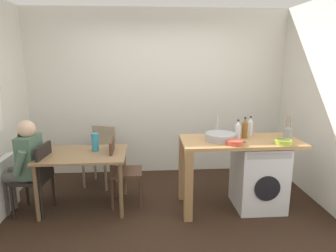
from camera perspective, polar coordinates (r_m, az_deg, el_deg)
name	(u,v)px	position (r m, az deg, el deg)	size (l,w,h in m)	color
ground_plane	(165,222)	(3.86, -0.50, -17.46)	(5.46, 5.46, 0.00)	black
wall_back	(158,93)	(5.11, -1.82, 6.16)	(4.60, 0.10, 2.70)	silver
radiator	(0,190)	(4.35, -28.90, -10.36)	(0.10, 0.80, 0.70)	white
dining_table	(83,160)	(4.09, -15.62, -6.22)	(1.10, 0.76, 0.74)	olive
chair_person_seat	(37,175)	(4.18, -23.23, -8.38)	(0.45, 0.45, 0.90)	black
chair_opposite	(121,168)	(4.11, -8.80, -7.78)	(0.40, 0.40, 0.90)	#4C3323
chair_spare_by_wall	(101,152)	(4.83, -12.33, -4.77)	(0.51, 0.51, 0.90)	gray
seated_person	(23,162)	(4.20, -25.41, -6.12)	(0.52, 0.53, 1.20)	#595651
kitchen_counter	(224,152)	(3.95, 10.38, -4.84)	(1.50, 0.68, 0.92)	tan
washing_machine	(258,176)	(4.20, 16.55, -8.89)	(0.60, 0.61, 0.86)	silver
sink_basin	(220,137)	(3.88, 9.77, -2.00)	(0.38, 0.38, 0.09)	#9EA0A5
tap	(217,126)	(4.02, 9.21, -0.04)	(0.02, 0.02, 0.28)	#B2B2B7
bottle_tall_green	(238,130)	(4.00, 12.93, -0.73)	(0.07, 0.07, 0.25)	silver
bottle_squat_brown	(245,128)	(4.04, 14.16, -0.45)	(0.07, 0.07, 0.27)	brown
bottle_clear_small	(250,127)	(4.18, 15.12, -0.15)	(0.07, 0.07, 0.26)	silver
mixing_bowl	(235,142)	(3.73, 12.35, -2.95)	(0.20, 0.20, 0.05)	#D84C38
utensil_crock	(288,133)	(4.22, 21.46, -1.16)	(0.11, 0.11, 0.30)	gray
colander	(283,142)	(3.92, 20.72, -2.73)	(0.20, 0.20, 0.06)	#A8C63D
vase	(95,142)	(4.09, -13.47, -2.94)	(0.09, 0.09, 0.23)	teal
scissors	(239,142)	(3.85, 13.17, -2.89)	(0.15, 0.06, 0.01)	#B2B2B7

